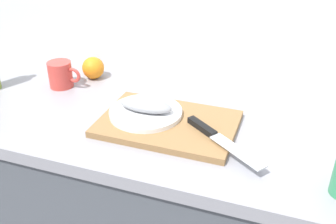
# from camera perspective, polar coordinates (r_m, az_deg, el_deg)

# --- Properties ---
(cutting_board) EXTENTS (0.40, 0.27, 0.02)m
(cutting_board) POSITION_cam_1_polar(r_m,az_deg,el_deg) (1.16, 0.00, -1.72)
(cutting_board) COLOR olive
(cutting_board) RESTS_ON kitchen_counter
(white_plate) EXTENTS (0.22, 0.22, 0.01)m
(white_plate) POSITION_cam_1_polar(r_m,az_deg,el_deg) (1.18, -3.30, -0.07)
(white_plate) COLOR white
(white_plate) RESTS_ON cutting_board
(fish_fillet) EXTENTS (0.17, 0.07, 0.04)m
(fish_fillet) POSITION_cam_1_polar(r_m,az_deg,el_deg) (1.17, -3.33, 1.02)
(fish_fillet) COLOR gray
(fish_fillet) RESTS_ON white_plate
(chef_knife) EXTENTS (0.25, 0.19, 0.02)m
(chef_knife) POSITION_cam_1_polar(r_m,az_deg,el_deg) (1.08, 6.80, -3.41)
(chef_knife) COLOR silver
(chef_knife) RESTS_ON cutting_board
(coffee_mug_1) EXTENTS (0.12, 0.08, 0.09)m
(coffee_mug_1) POSITION_cam_1_polar(r_m,az_deg,el_deg) (1.44, -15.47, 5.35)
(coffee_mug_1) COLOR #CC3F38
(coffee_mug_1) RESTS_ON kitchen_counter
(orange_3) EXTENTS (0.08, 0.08, 0.08)m
(orange_3) POSITION_cam_1_polar(r_m,az_deg,el_deg) (1.49, -10.96, 6.39)
(orange_3) COLOR orange
(orange_3) RESTS_ON kitchen_counter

